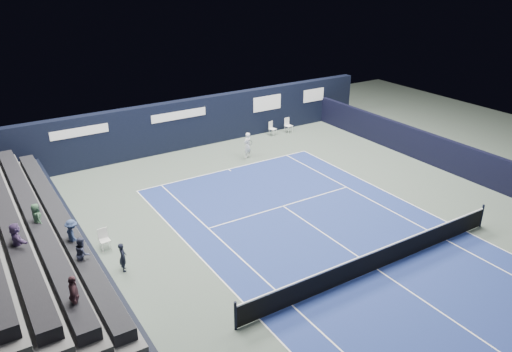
% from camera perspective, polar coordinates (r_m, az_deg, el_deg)
% --- Properties ---
extents(ground, '(48.00, 48.00, 0.00)m').
position_cam_1_polar(ground, '(21.57, 9.91, -7.95)').
color(ground, '#48564E').
rests_on(ground, ground).
extents(court_surface, '(10.97, 23.77, 0.01)m').
position_cam_1_polar(court_surface, '(20.40, 13.68, -10.34)').
color(court_surface, navy).
rests_on(court_surface, ground).
extents(enclosure_wall_right, '(0.30, 22.00, 1.80)m').
position_cam_1_polar(enclosure_wall_right, '(30.76, 19.83, 2.72)').
color(enclosure_wall_right, black).
rests_on(enclosure_wall_right, ground).
extents(folding_chair_back_a, '(0.54, 0.53, 0.96)m').
position_cam_1_polar(folding_chair_back_a, '(34.20, 1.82, 5.58)').
color(folding_chair_back_a, white).
rests_on(folding_chair_back_a, ground).
extents(folding_chair_back_b, '(0.51, 0.49, 1.01)m').
position_cam_1_polar(folding_chair_back_b, '(34.84, 3.66, 5.94)').
color(folding_chair_back_b, white).
rests_on(folding_chair_back_b, ground).
extents(line_judge_chair, '(0.42, 0.41, 0.92)m').
position_cam_1_polar(line_judge_chair, '(21.80, -17.00, -6.75)').
color(line_judge_chair, silver).
rests_on(line_judge_chair, ground).
extents(line_judge, '(0.37, 0.49, 1.20)m').
position_cam_1_polar(line_judge, '(20.15, -14.98, -8.93)').
color(line_judge, black).
rests_on(line_judge, ground).
extents(court_markings, '(11.03, 23.83, 0.00)m').
position_cam_1_polar(court_markings, '(20.39, 13.68, -10.33)').
color(court_markings, white).
rests_on(court_markings, court_surface).
extents(tennis_net, '(12.90, 0.10, 1.10)m').
position_cam_1_polar(tennis_net, '(20.12, 13.82, -9.15)').
color(tennis_net, black).
rests_on(tennis_net, ground).
extents(back_sponsor_wall, '(26.00, 0.63, 3.10)m').
position_cam_1_polar(back_sponsor_wall, '(32.08, -7.30, 6.05)').
color(back_sponsor_wall, black).
rests_on(back_sponsor_wall, ground).
extents(side_barrier_left, '(0.33, 22.00, 1.20)m').
position_cam_1_polar(side_barrier_left, '(20.54, -18.60, -8.74)').
color(side_barrier_left, black).
rests_on(side_barrier_left, ground).
extents(tennis_player, '(0.67, 0.89, 1.59)m').
position_cam_1_polar(tennis_player, '(30.14, -1.00, 3.55)').
color(tennis_player, white).
rests_on(tennis_player, ground).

